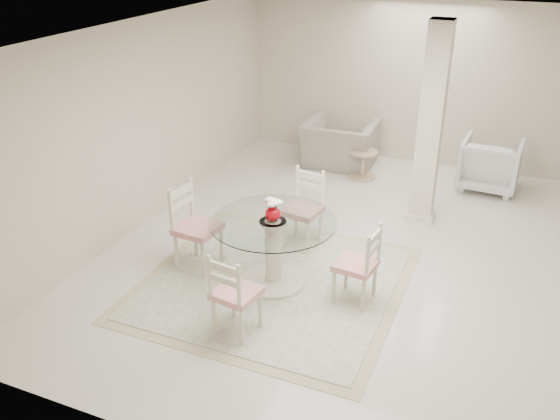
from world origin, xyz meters
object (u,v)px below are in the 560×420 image
at_px(dining_table, 273,252).
at_px(dining_chair_north, 305,203).
at_px(column, 431,126).
at_px(red_vase, 273,210).
at_px(armchair_white, 490,164).
at_px(side_table, 363,166).
at_px(dining_chair_west, 192,220).
at_px(recliner_taupe, 339,144).
at_px(dining_chair_east, 362,260).
at_px(dining_chair_south, 232,289).

relative_size(dining_table, dining_chair_north, 1.27).
relative_size(column, red_vase, 10.32).
xyz_separation_m(armchair_white, side_table, (-1.90, -0.36, -0.19)).
relative_size(dining_chair_west, side_table, 2.55).
xyz_separation_m(column, dining_table, (-1.24, -2.35, -0.94)).
height_order(dining_chair_north, recliner_taupe, dining_chair_north).
bearing_deg(red_vase, side_table, 88.54).
distance_m(dining_chair_east, dining_chair_west, 2.04).
bearing_deg(column, side_table, 136.46).
height_order(dining_chair_west, side_table, dining_chair_west).
relative_size(armchair_white, side_table, 1.91).
distance_m(dining_chair_north, dining_chair_south, 2.04).
relative_size(column, recliner_taupe, 2.27).
xyz_separation_m(dining_chair_west, armchair_white, (3.02, 3.81, -0.22)).
relative_size(dining_chair_south, side_table, 2.24).
height_order(dining_chair_west, dining_chair_south, dining_chair_west).
bearing_deg(column, dining_table, -117.82).
distance_m(column, dining_chair_south, 3.67).
height_order(dining_table, red_vase, red_vase).
distance_m(dining_chair_north, armchair_white, 3.43).
height_order(dining_chair_north, side_table, dining_chair_north).
height_order(column, dining_chair_north, column).
bearing_deg(red_vase, dining_chair_north, 90.66).
xyz_separation_m(dining_chair_east, dining_chair_north, (-1.02, 1.01, 0.04)).
relative_size(column, armchair_white, 3.08).
xyz_separation_m(red_vase, recliner_taupe, (-0.44, 3.84, -0.56)).
xyz_separation_m(dining_chair_east, dining_chair_west, (-2.04, -0.02, 0.07)).
bearing_deg(dining_chair_west, side_table, -12.11).
distance_m(dining_chair_west, side_table, 3.65).
bearing_deg(dining_chair_east, dining_chair_north, -128.38).
relative_size(dining_chair_west, dining_chair_south, 1.14).
bearing_deg(dining_chair_north, column, 54.82).
height_order(column, red_vase, column).
distance_m(dining_chair_west, recliner_taupe, 3.90).
distance_m(dining_chair_west, armchair_white, 4.87).
xyz_separation_m(dining_chair_north, armchair_white, (2.00, 2.78, -0.18)).
xyz_separation_m(dining_table, dining_chair_south, (0.01, -1.02, 0.13)).
relative_size(dining_chair_east, recliner_taupe, 0.86).
distance_m(armchair_white, side_table, 1.95).
height_order(dining_table, dining_chair_east, dining_chair_east).
bearing_deg(dining_chair_north, dining_chair_east, -36.51).
bearing_deg(armchair_white, red_vase, 65.35).
height_order(dining_chair_east, armchair_white, dining_chair_east).
xyz_separation_m(dining_table, dining_chair_east, (1.02, 0.01, 0.13)).
relative_size(red_vase, dining_chair_west, 0.22).
height_order(recliner_taupe, side_table, recliner_taupe).
bearing_deg(dining_chair_east, recliner_taupe, -152.97).
bearing_deg(dining_chair_south, armchair_white, -103.91).
bearing_deg(side_table, red_vase, -91.46).
relative_size(dining_table, side_table, 3.06).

